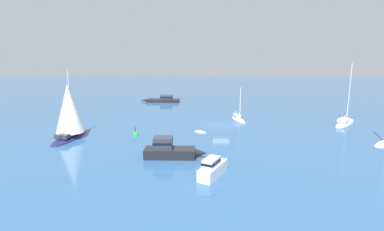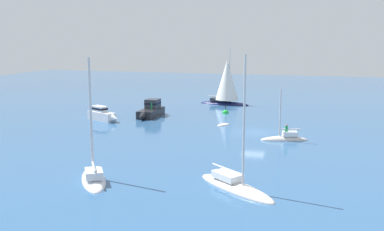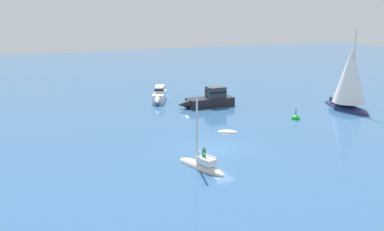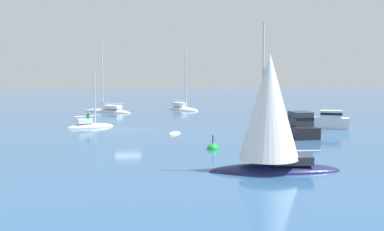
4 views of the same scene
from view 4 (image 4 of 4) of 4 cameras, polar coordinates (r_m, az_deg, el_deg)
ground_plane at (r=49.08m, az=-7.27°, el=-1.69°), size 160.00×160.00×0.00m
skiff at (r=46.35m, az=-1.99°, el=-2.09°), size 1.75×2.06×0.43m
sailboat at (r=70.09m, az=-1.08°, el=0.81°), size 4.65×6.00×9.43m
powerboat at (r=51.97m, az=14.72°, el=-0.58°), size 5.23×3.28×1.81m
sailboat_1 at (r=68.01m, az=-9.49°, el=0.50°), size 6.89×5.99×9.79m
cabin_cruiser at (r=45.99m, az=11.77°, el=-1.24°), size 2.08×6.74×2.25m
ketch at (r=30.31m, az=8.89°, el=-0.37°), size 8.20×3.99×9.29m
sloop at (r=51.94m, az=-11.45°, el=-1.17°), size 4.95×2.52×5.85m
channel_buoy at (r=38.13m, az=2.37°, el=-3.83°), size 0.90×0.90×1.52m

